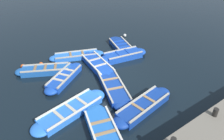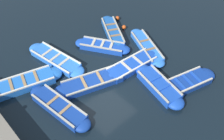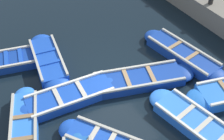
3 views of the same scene
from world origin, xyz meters
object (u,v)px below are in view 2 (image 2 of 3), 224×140
at_px(boat_centre, 188,82).
at_px(boat_outer_right, 56,59).
at_px(buoy_yellow_far, 124,27).
at_px(boat_end_of_row, 59,107).
at_px(buoy_orange_near, 117,18).
at_px(boat_bow_out, 113,32).
at_px(boat_far_corner, 92,82).
at_px(boat_alongside, 132,65).
at_px(boat_stern_in, 147,47).
at_px(boat_outer_left, 25,83).
at_px(boat_mid_row, 102,46).
at_px(boat_near_quay, 159,86).

bearing_deg(boat_centre, boat_outer_right, 123.63).
bearing_deg(buoy_yellow_far, boat_end_of_row, -159.55).
relative_size(boat_outer_right, buoy_orange_near, 15.08).
xyz_separation_m(boat_bow_out, boat_far_corner, (-3.52, -2.29, -0.02)).
distance_m(boat_end_of_row, buoy_yellow_far, 7.02).
distance_m(boat_centre, buoy_orange_near, 6.63).
height_order(boat_alongside, buoy_orange_near, boat_alongside).
height_order(boat_stern_in, boat_outer_right, boat_outer_right).
height_order(boat_bow_out, boat_centre, boat_bow_out).
height_order(boat_outer_right, boat_outer_left, boat_outer_left).
bearing_deg(buoy_orange_near, boat_outer_left, -172.01).
bearing_deg(buoy_yellow_far, boat_alongside, -127.34).
relative_size(boat_stern_in, boat_mid_row, 1.14).
bearing_deg(boat_alongside, boat_bow_out, 67.09).
relative_size(boat_end_of_row, boat_far_corner, 0.93).
relative_size(boat_bow_out, boat_near_quay, 1.00).
xyz_separation_m(boat_bow_out, boat_centre, (-0.00, -5.56, -0.02)).
xyz_separation_m(boat_stern_in, boat_alongside, (-1.73, -0.49, 0.01)).
relative_size(boat_centre, boat_mid_row, 1.09).
height_order(boat_end_of_row, buoy_yellow_far, boat_end_of_row).
height_order(boat_outer_right, buoy_orange_near, boat_outer_right).
xyz_separation_m(boat_far_corner, buoy_yellow_far, (4.44, 2.24, -0.03)).
height_order(boat_outer_right, boat_mid_row, boat_mid_row).
bearing_deg(boat_near_quay, boat_centre, -32.52).
bearing_deg(boat_mid_row, boat_outer_right, 160.60).
bearing_deg(boat_centre, boat_alongside, 113.40).
xyz_separation_m(boat_bow_out, boat_mid_row, (-1.33, -0.57, -0.01)).
height_order(boat_bow_out, boat_outer_right, boat_bow_out).
relative_size(boat_outer_right, boat_outer_left, 1.00).
bearing_deg(buoy_yellow_far, buoy_orange_near, 69.72).
bearing_deg(buoy_orange_near, boat_centre, -101.21).
relative_size(boat_end_of_row, boat_outer_right, 0.94).
distance_m(boat_stern_in, buoy_orange_near, 3.35).
height_order(boat_alongside, boat_outer_right, boat_outer_right).
xyz_separation_m(boat_bow_out, boat_alongside, (-1.19, -2.82, -0.02)).
relative_size(boat_far_corner, boat_outer_left, 1.02).
bearing_deg(buoy_orange_near, boat_near_quay, -114.20).
height_order(buoy_orange_near, buoy_yellow_far, buoy_orange_near).
distance_m(boat_outer_right, buoy_orange_near, 5.25).
distance_m(boat_mid_row, buoy_orange_near, 3.02).
distance_m(boat_centre, boat_outer_left, 8.18).
bearing_deg(boat_bow_out, boat_stern_in, -77.01).
bearing_deg(buoy_orange_near, boat_end_of_row, -153.60).
bearing_deg(boat_far_corner, boat_bow_out, 33.05).
bearing_deg(boat_alongside, boat_centre, -66.60).
bearing_deg(boat_outer_right, boat_centre, -56.37).
height_order(boat_outer_right, boat_near_quay, boat_near_quay).
distance_m(boat_end_of_row, buoy_orange_near, 7.75).
xyz_separation_m(boat_end_of_row, boat_far_corner, (2.13, 0.21, -0.03)).
distance_m(boat_alongside, boat_far_corner, 2.39).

